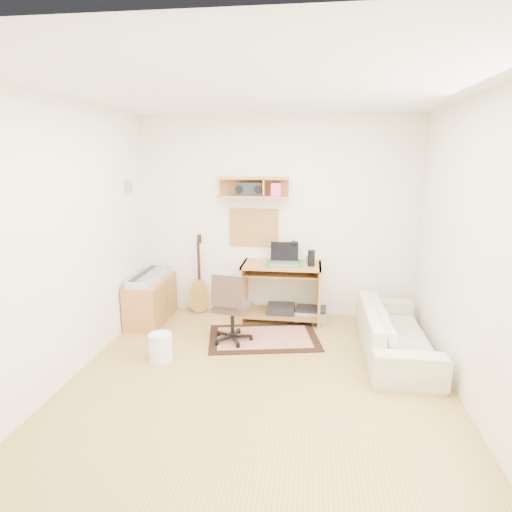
# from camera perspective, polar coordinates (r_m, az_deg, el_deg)

# --- Properties ---
(floor) EXTENTS (3.60, 4.00, 0.01)m
(floor) POSITION_cam_1_polar(r_m,az_deg,el_deg) (4.24, 0.18, -16.66)
(floor) COLOR tan
(floor) RESTS_ON ground
(ceiling) EXTENTS (3.60, 4.00, 0.01)m
(ceiling) POSITION_cam_1_polar(r_m,az_deg,el_deg) (3.73, 0.21, 20.86)
(ceiling) COLOR white
(ceiling) RESTS_ON ground
(back_wall) EXTENTS (3.60, 0.01, 2.60)m
(back_wall) POSITION_cam_1_polar(r_m,az_deg,el_deg) (5.74, 2.73, 5.00)
(back_wall) COLOR white
(back_wall) RESTS_ON ground
(left_wall) EXTENTS (0.01, 4.00, 2.60)m
(left_wall) POSITION_cam_1_polar(r_m,az_deg,el_deg) (4.38, -23.94, 1.41)
(left_wall) COLOR white
(left_wall) RESTS_ON ground
(right_wall) EXTENTS (0.01, 4.00, 2.60)m
(right_wall) POSITION_cam_1_polar(r_m,az_deg,el_deg) (3.98, 26.94, 0.04)
(right_wall) COLOR white
(right_wall) RESTS_ON ground
(wall_shelf) EXTENTS (0.90, 0.25, 0.26)m
(wall_shelf) POSITION_cam_1_polar(r_m,az_deg,el_deg) (5.60, -0.43, 8.93)
(wall_shelf) COLOR #BC7942
(wall_shelf) RESTS_ON back_wall
(cork_board) EXTENTS (0.64, 0.03, 0.49)m
(cork_board) POSITION_cam_1_polar(r_m,az_deg,el_deg) (5.77, -0.28, 3.74)
(cork_board) COLOR tan
(cork_board) RESTS_ON back_wall
(wall_photo) EXTENTS (0.02, 0.20, 0.15)m
(wall_photo) POSITION_cam_1_polar(r_m,az_deg,el_deg) (5.64, -16.30, 8.65)
(wall_photo) COLOR #4C8CBF
(wall_photo) RESTS_ON left_wall
(desk) EXTENTS (1.00, 0.55, 0.75)m
(desk) POSITION_cam_1_polar(r_m,az_deg,el_deg) (5.67, 3.30, -4.72)
(desk) COLOR #BC7942
(desk) RESTS_ON floor
(laptop) EXTENTS (0.37, 0.37, 0.27)m
(laptop) POSITION_cam_1_polar(r_m,az_deg,el_deg) (5.51, 3.72, 0.26)
(laptop) COLOR silver
(laptop) RESTS_ON desk
(speaker) EXTENTS (0.09, 0.09, 0.20)m
(speaker) POSITION_cam_1_polar(r_m,az_deg,el_deg) (5.48, 7.22, -0.26)
(speaker) COLOR black
(speaker) RESTS_ON desk
(desk_lamp) EXTENTS (0.10, 0.10, 0.29)m
(desk_lamp) POSITION_cam_1_polar(r_m,az_deg,el_deg) (5.66, 5.38, 0.64)
(desk_lamp) COLOR black
(desk_lamp) RESTS_ON desk
(pencil_cup) EXTENTS (0.06, 0.06, 0.09)m
(pencil_cup) POSITION_cam_1_polar(r_m,az_deg,el_deg) (5.64, 6.80, -0.46)
(pencil_cup) COLOR #3856A8
(pencil_cup) RESTS_ON desk
(boombox) EXTENTS (0.32, 0.15, 0.17)m
(boombox) POSITION_cam_1_polar(r_m,az_deg,el_deg) (5.60, -0.84, 8.72)
(boombox) COLOR black
(boombox) RESTS_ON wall_shelf
(rug) EXTENTS (1.41, 1.07, 0.02)m
(rug) POSITION_cam_1_polar(r_m,az_deg,el_deg) (5.22, 1.00, -10.58)
(rug) COLOR beige
(rug) RESTS_ON floor
(task_chair) EXTENTS (0.49, 0.49, 0.84)m
(task_chair) POSITION_cam_1_polar(r_m,az_deg,el_deg) (5.00, -3.11, -6.64)
(task_chair) COLOR #3A2A22
(task_chair) RESTS_ON floor
(cabinet) EXTENTS (0.40, 0.90, 0.55)m
(cabinet) POSITION_cam_1_polar(r_m,az_deg,el_deg) (5.84, -13.55, -5.58)
(cabinet) COLOR #BC7942
(cabinet) RESTS_ON floor
(music_keyboard) EXTENTS (0.28, 0.89, 0.08)m
(music_keyboard) POSITION_cam_1_polar(r_m,az_deg,el_deg) (5.75, -13.71, -2.60)
(music_keyboard) COLOR #B2B5BA
(music_keyboard) RESTS_ON cabinet
(guitar) EXTENTS (0.32, 0.24, 1.07)m
(guitar) POSITION_cam_1_polar(r_m,az_deg,el_deg) (5.93, -7.53, -2.39)
(guitar) COLOR olive
(guitar) RESTS_ON floor
(waste_basket) EXTENTS (0.31, 0.31, 0.29)m
(waste_basket) POSITION_cam_1_polar(r_m,az_deg,el_deg) (4.76, -12.30, -11.51)
(waste_basket) COLOR white
(waste_basket) RESTS_ON floor
(printer) EXTENTS (0.42, 0.33, 0.15)m
(printer) POSITION_cam_1_polar(r_m,az_deg,el_deg) (5.80, 7.17, -7.41)
(printer) COLOR #A5A8AA
(printer) RESTS_ON floor
(sofa) EXTENTS (0.50, 1.73, 0.67)m
(sofa) POSITION_cam_1_polar(r_m,az_deg,el_deg) (4.96, 17.76, -8.44)
(sofa) COLOR beige
(sofa) RESTS_ON floor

